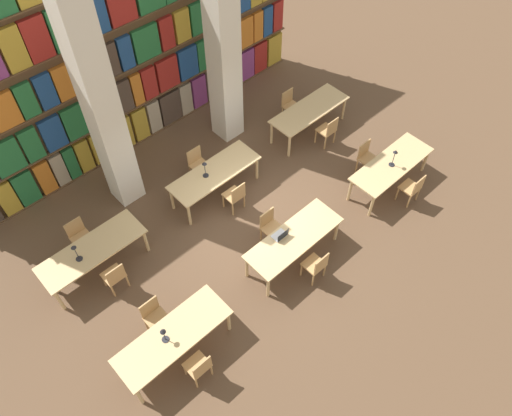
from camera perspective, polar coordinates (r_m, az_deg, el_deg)
ground_plane at (r=11.67m, az=-0.45°, el=-1.69°), size 40.00×40.00×0.00m
bookshelf_bank at (r=12.36m, az=-14.20°, el=17.28°), size 9.94×0.35×5.50m
pillar_left at (r=10.57m, az=-17.62°, el=12.07°), size 0.61×0.61×6.00m
pillar_center at (r=11.91m, az=-3.89°, el=19.33°), size 0.61×0.61×6.00m
reading_table_0 at (r=9.62m, az=-9.44°, el=-14.38°), size 2.27×0.81×0.76m
chair_0 at (r=9.56m, az=-6.51°, el=-17.59°), size 0.42×0.40×0.89m
chair_1 at (r=10.10m, az=-11.53°, el=-11.97°), size 0.42×0.40×0.89m
desk_lamp_0 at (r=9.30m, az=-10.52°, el=-13.92°), size 0.14×0.14×0.40m
reading_table_1 at (r=10.60m, az=4.34°, el=-3.60°), size 2.27×0.81×0.76m
chair_2 at (r=10.53m, az=6.90°, el=-6.51°), size 0.42×0.40×0.89m
chair_3 at (r=11.02m, az=1.65°, el=-2.08°), size 0.42×0.40×0.89m
laptop at (r=10.50m, az=2.82°, el=-3.14°), size 0.32×0.22×0.21m
reading_table_2 at (r=12.33m, az=15.22°, el=4.68°), size 2.27×0.81×0.76m
chair_4 at (r=12.26m, az=17.45°, el=2.21°), size 0.42×0.40×0.89m
chair_5 at (r=12.68m, az=12.52°, el=5.74°), size 0.42×0.40×0.89m
desk_lamp_1 at (r=12.01m, az=15.55°, el=5.83°), size 0.14×0.14×0.49m
reading_table_3 at (r=10.95m, az=-18.21°, el=-4.74°), size 2.27×0.81×0.76m
chair_6 at (r=10.72m, az=-15.85°, el=-7.48°), size 0.42×0.40×0.89m
chair_7 at (r=11.52m, az=-19.50°, el=-2.99°), size 0.42×0.40×0.89m
desk_lamp_2 at (r=10.57m, az=-19.99°, el=-4.56°), size 0.14×0.14×0.48m
reading_table_4 at (r=11.76m, az=-4.75°, el=3.89°), size 2.27×0.81×0.76m
chair_8 at (r=11.56m, az=-2.39°, el=1.46°), size 0.42×0.40×0.89m
chair_9 at (r=12.31m, az=-6.66°, el=5.08°), size 0.42×0.40×0.89m
desk_lamp_3 at (r=11.41m, az=-5.88°, el=4.73°), size 0.14×0.14×0.46m
reading_table_5 at (r=13.38m, az=6.12°, el=10.94°), size 2.27×0.81×0.76m
chair_10 at (r=13.19m, az=8.23°, el=8.80°), size 0.42×0.40×0.89m
chair_11 at (r=13.85m, az=3.91°, el=11.72°), size 0.42×0.40×0.89m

